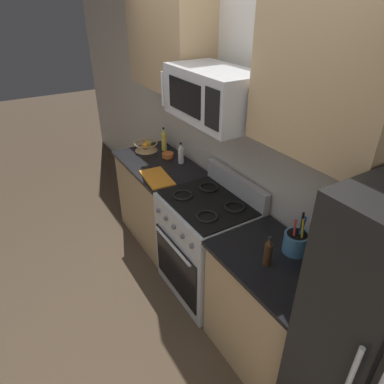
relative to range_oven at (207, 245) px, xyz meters
name	(u,v)px	position (x,y,z in m)	size (l,w,h in m)	color
ground_plane	(140,315)	(0.00, -0.67, -0.47)	(16.00, 16.00, 0.00)	#473828
wall_back	(248,149)	(0.00, 0.38, 0.83)	(8.00, 0.10, 2.60)	beige
counter_left	(160,201)	(-0.90, 0.00, -0.02)	(1.02, 0.62, 0.91)	tan
range_oven	(207,245)	(0.00, 0.00, 0.00)	(0.76, 0.66, 1.09)	#B2B5BA
counter_right	(270,310)	(0.80, 0.00, -0.02)	(0.83, 0.62, 0.91)	tan
microwave	(214,95)	(0.00, 0.03, 1.30)	(0.74, 0.44, 0.35)	#B2B5BA
upper_cabinets_left	(168,43)	(-0.91, 0.16, 1.53)	(1.01, 0.34, 0.77)	tan
upper_cabinets_right	(331,80)	(0.81, 0.16, 1.53)	(0.82, 0.34, 0.77)	tan
utensil_crock	(296,242)	(0.79, 0.15, 0.52)	(0.16, 0.16, 0.33)	teal
fruit_basket	(146,146)	(-1.24, 0.02, 0.49)	(0.25, 0.25, 0.11)	tan
cutting_board	(157,178)	(-0.60, -0.17, 0.44)	(0.39, 0.22, 0.02)	orange
bottle_oil	(164,140)	(-1.15, 0.19, 0.55)	(0.06, 0.06, 0.25)	gold
bottle_vinegar	(181,154)	(-0.77, 0.19, 0.53)	(0.06, 0.06, 0.21)	silver
bottle_soy	(268,252)	(0.79, -0.08, 0.53)	(0.05, 0.05, 0.21)	#382314
prep_bowl	(168,155)	(-0.96, 0.14, 0.46)	(0.12, 0.12, 0.05)	#D1662D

